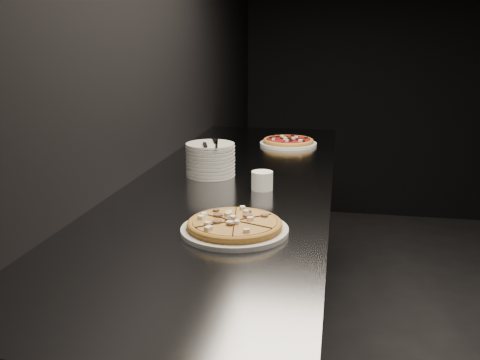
% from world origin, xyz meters
% --- Properties ---
extents(wall_left, '(0.02, 5.00, 2.80)m').
position_xyz_m(wall_left, '(-2.50, 0.00, 1.40)').
color(wall_left, black).
rests_on(wall_left, floor).
extents(counter, '(0.74, 2.44, 0.92)m').
position_xyz_m(counter, '(-2.13, 0.00, 0.46)').
color(counter, slate).
rests_on(counter, floor).
extents(pizza_mushroom, '(0.34, 0.34, 0.03)m').
position_xyz_m(pizza_mushroom, '(-2.02, -0.56, 0.94)').
color(pizza_mushroom, silver).
rests_on(pizza_mushroom, counter).
extents(pizza_tomato, '(0.32, 0.32, 0.03)m').
position_xyz_m(pizza_tomato, '(-1.99, 0.71, 0.94)').
color(pizza_tomato, silver).
rests_on(pizza_tomato, counter).
extents(plate_stack, '(0.19, 0.19, 0.13)m').
position_xyz_m(plate_stack, '(-2.23, 0.05, 0.98)').
color(plate_stack, silver).
rests_on(plate_stack, counter).
extents(cutlery, '(0.06, 0.20, 0.01)m').
position_xyz_m(cutlery, '(-2.22, 0.04, 1.05)').
color(cutlery, silver).
rests_on(cutlery, plate_stack).
extents(ramekin, '(0.08, 0.08, 0.07)m').
position_xyz_m(ramekin, '(-2.00, -0.12, 0.96)').
color(ramekin, white).
rests_on(ramekin, counter).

